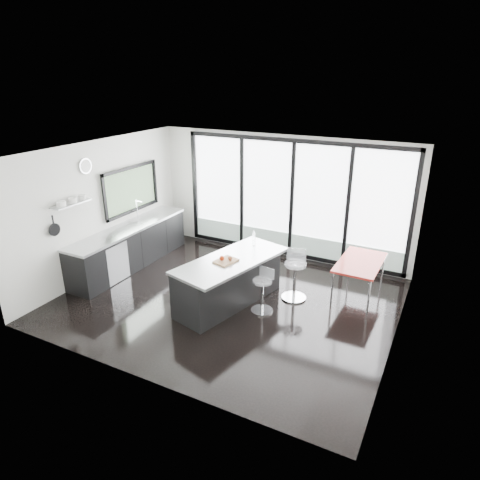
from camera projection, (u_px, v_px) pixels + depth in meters
The scene contains 11 objects.
floor at pixel (228, 300), 8.13m from camera, with size 6.00×5.00×0.00m, color black.
ceiling at pixel (226, 153), 7.10m from camera, with size 6.00×5.00×0.00m, color white.
wall_back at pixel (291, 205), 9.59m from camera, with size 6.00×0.09×2.80m.
wall_front at pixel (135, 292), 5.55m from camera, with size 6.00×0.00×2.80m, color silver.
wall_left at pixel (110, 198), 9.04m from camera, with size 0.26×5.00×2.80m.
wall_right at pixel (404, 264), 6.34m from camera, with size 0.00×5.00×2.80m, color silver.
counter_cabinets at pixel (130, 246), 9.42m from camera, with size 0.69×3.24×1.36m.
island at pixel (229, 280), 7.89m from camera, with size 1.47×2.41×1.19m.
bar_stool_near at pixel (262, 296), 7.66m from camera, with size 0.40×0.40×0.63m, color silver.
bar_stool_far at pixel (295, 281), 8.07m from camera, with size 0.47×0.47×0.75m, color silver.
red_table at pixel (359, 278), 8.20m from camera, with size 0.77×1.34×0.72m, color maroon.
Camera 1 is at (3.46, -6.24, 4.07)m, focal length 32.00 mm.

